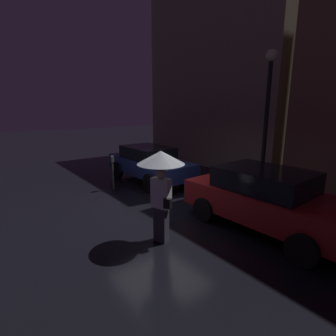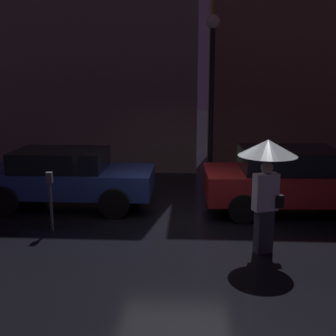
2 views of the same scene
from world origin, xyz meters
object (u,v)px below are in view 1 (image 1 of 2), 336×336
object	(u,v)px
parking_meter	(113,169)
street_lamp_near	(268,102)
parked_car_blue	(149,163)
parked_car_red	(268,199)
pedestrian_with_umbrella	(161,172)

from	to	relation	value
parking_meter	street_lamp_near	world-z (taller)	street_lamp_near
parked_car_blue	street_lamp_near	world-z (taller)	street_lamp_near
parked_car_blue	parked_car_red	bearing A→B (deg)	-1.06
parked_car_red	street_lamp_near	distance (m)	3.85
parked_car_red	pedestrian_with_umbrella	size ratio (longest dim) A/B	2.04
parked_car_blue	parking_meter	bearing A→B (deg)	-84.07
parked_car_blue	street_lamp_near	size ratio (longest dim) A/B	0.86
pedestrian_with_umbrella	street_lamp_near	distance (m)	5.19
pedestrian_with_umbrella	parked_car_blue	bearing A→B (deg)	-50.83
parked_car_red	street_lamp_near	world-z (taller)	street_lamp_near
parked_car_blue	parking_meter	xyz separation A→B (m)	(0.18, -1.70, 0.03)
parked_car_red	pedestrian_with_umbrella	world-z (taller)	pedestrian_with_umbrella
pedestrian_with_umbrella	parking_meter	world-z (taller)	pedestrian_with_umbrella
pedestrian_with_umbrella	parking_meter	xyz separation A→B (m)	(-4.11, 0.82, -0.84)
parking_meter	pedestrian_with_umbrella	bearing A→B (deg)	-11.33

